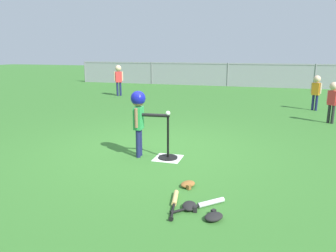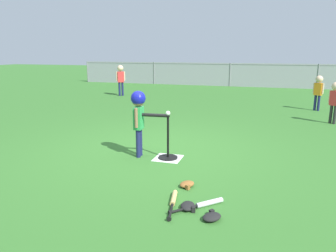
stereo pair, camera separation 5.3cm
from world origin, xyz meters
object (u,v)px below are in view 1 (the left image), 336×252
object	(u,v)px
glove_tossed_aside	(214,216)
spare_bat_silver	(206,204)
baseball_on_tee	(168,113)
spare_bat_wood	(175,201)
glove_near_bats	(188,184)
fielder_deep_center	(316,88)
fielder_near_right	(333,97)
batter_child	(139,110)
glove_by_plate	(190,206)
fielder_deep_right	(119,76)
batting_tee	(168,151)

from	to	relation	value
glove_tossed_aside	spare_bat_silver	bearing A→B (deg)	116.16
baseball_on_tee	spare_bat_wood	size ratio (longest dim) A/B	0.11
spare_bat_silver	glove_near_bats	bearing A→B (deg)	123.99
spare_bat_silver	fielder_deep_center	bearing A→B (deg)	73.79
fielder_near_right	spare_bat_wood	distance (m)	5.82
spare_bat_wood	batter_child	bearing A→B (deg)	124.52
glove_by_plate	glove_near_bats	size ratio (longest dim) A/B	0.89
fielder_deep_right	spare_bat_silver	world-z (taller)	fielder_deep_right
batting_tee	fielder_deep_right	bearing A→B (deg)	120.85
batter_child	fielder_deep_center	world-z (taller)	batter_child
fielder_deep_right	fielder_near_right	world-z (taller)	fielder_deep_right
fielder_deep_center	fielder_near_right	xyz separation A→B (m)	(0.14, -1.79, -0.02)
baseball_on_tee	fielder_deep_center	world-z (taller)	fielder_deep_center
fielder_near_right	baseball_on_tee	bearing A→B (deg)	-129.75
spare_bat_silver	spare_bat_wood	bearing A→B (deg)	-176.57
baseball_on_tee	glove_near_bats	world-z (taller)	baseball_on_tee
baseball_on_tee	spare_bat_silver	world-z (taller)	baseball_on_tee
baseball_on_tee	glove_by_plate	bearing A→B (deg)	-65.52
glove_tossed_aside	fielder_near_right	bearing A→B (deg)	69.59
fielder_deep_center	glove_tossed_aside	world-z (taller)	fielder_deep_center
batter_child	spare_bat_silver	bearing A→B (deg)	-46.57
batter_child	glove_near_bats	xyz separation A→B (m)	(1.06, -0.99, -0.75)
fielder_deep_center	glove_near_bats	bearing A→B (deg)	-109.86
fielder_near_right	glove_tossed_aside	size ratio (longest dim) A/B	3.72
baseball_on_tee	glove_tossed_aside	world-z (taller)	baseball_on_tee
spare_bat_wood	batting_tee	bearing A→B (deg)	109.36
glove_near_bats	glove_tossed_aside	distance (m)	0.87
baseball_on_tee	fielder_near_right	world-z (taller)	fielder_near_right
spare_bat_wood	glove_by_plate	size ratio (longest dim) A/B	2.80
spare_bat_wood	fielder_near_right	bearing A→B (deg)	64.10
batting_tee	fielder_deep_right	size ratio (longest dim) A/B	0.61
baseball_on_tee	spare_bat_silver	size ratio (longest dim) A/B	0.14
fielder_deep_right	fielder_deep_center	world-z (taller)	fielder_deep_right
fielder_deep_center	spare_bat_silver	bearing A→B (deg)	-106.21
baseball_on_tee	fielder_deep_right	distance (m)	7.85
batting_tee	glove_near_bats	world-z (taller)	batting_tee
fielder_deep_center	baseball_on_tee	bearing A→B (deg)	-118.14
batting_tee	baseball_on_tee	xyz separation A→B (m)	(0.00, 0.00, 0.64)
spare_bat_silver	spare_bat_wood	xyz separation A→B (m)	(-0.36, -0.02, -0.00)
baseball_on_tee	glove_near_bats	distance (m)	1.38
baseball_on_tee	spare_bat_wood	xyz separation A→B (m)	(0.54, -1.52, -0.73)
fielder_deep_right	spare_bat_wood	distance (m)	9.47
spare_bat_wood	glove_near_bats	distance (m)	0.50
baseball_on_tee	fielder_near_right	size ratio (longest dim) A/B	0.07
batting_tee	glove_near_bats	bearing A→B (deg)	-60.60
fielder_deep_right	fielder_deep_center	xyz separation A→B (m)	(6.95, -1.27, -0.10)
batting_tee	glove_by_plate	size ratio (longest dim) A/B	3.03
batting_tee	glove_tossed_aside	bearing A→B (deg)	-59.80
fielder_deep_right	glove_near_bats	world-z (taller)	fielder_deep_right
glove_by_plate	glove_tossed_aside	size ratio (longest dim) A/B	0.88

